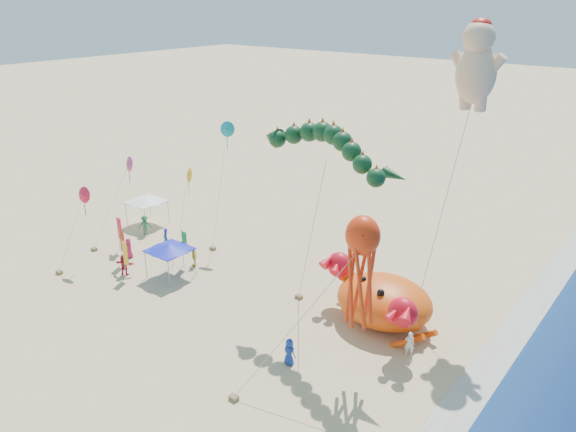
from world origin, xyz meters
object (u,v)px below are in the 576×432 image
object	(u,v)px
dragon_kite	(324,151)
canopy_blue	(169,247)
crab_inflatable	(383,300)
canopy_white	(146,200)
cherub_kite	(477,63)
octopus_kite	(361,263)

from	to	relation	value
dragon_kite	canopy_blue	world-z (taller)	dragon_kite
dragon_kite	canopy_blue	bearing A→B (deg)	-171.19
dragon_kite	canopy_blue	xyz separation A→B (m)	(-12.66, -1.96, -9.18)
canopy_blue	dragon_kite	bearing A→B (deg)	8.81
crab_inflatable	canopy_white	xyz separation A→B (m)	(-26.03, 1.59, 0.74)
canopy_blue	canopy_white	world-z (taller)	same
cherub_kite	canopy_white	size ratio (longest dim) A/B	5.79
crab_inflatable	canopy_white	bearing A→B (deg)	176.50
dragon_kite	octopus_kite	xyz separation A→B (m)	(4.96, -3.65, -4.47)
cherub_kite	canopy_white	distance (m)	31.79
cherub_kite	canopy_blue	xyz separation A→B (m)	(-18.29, -10.02, -13.99)
dragon_kite	cherub_kite	world-z (taller)	cherub_kite
octopus_kite	canopy_white	distance (m)	28.95
crab_inflatable	canopy_blue	size ratio (longest dim) A/B	2.78
dragon_kite	octopus_kite	distance (m)	7.61
octopus_kite	canopy_white	world-z (taller)	octopus_kite
octopus_kite	canopy_blue	xyz separation A→B (m)	(-17.63, 1.68, -4.71)
canopy_white	canopy_blue	bearing A→B (deg)	-30.21
cherub_kite	canopy_blue	distance (m)	25.11
octopus_kite	dragon_kite	bearing A→B (deg)	143.71
dragon_kite	octopus_kite	world-z (taller)	dragon_kite
crab_inflatable	octopus_kite	size ratio (longest dim) A/B	0.90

